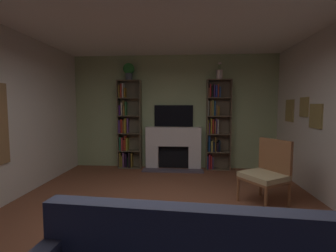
{
  "coord_description": "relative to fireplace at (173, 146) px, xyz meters",
  "views": [
    {
      "loc": [
        0.32,
        -2.89,
        1.57
      ],
      "look_at": [
        0.0,
        1.28,
        1.22
      ],
      "focal_mm": 25.84,
      "sensor_mm": 36.0,
      "label": 1
    }
  ],
  "objects": [
    {
      "name": "bookshelf_left",
      "position": [
        -1.17,
        0.03,
        0.45
      ],
      "size": [
        0.58,
        0.27,
        2.2
      ],
      "color": "brown",
      "rests_on": "ground_plane"
    },
    {
      "name": "bookshelf_right",
      "position": [
        1.04,
        0.03,
        0.54
      ],
      "size": [
        0.58,
        0.27,
        2.2
      ],
      "color": "brown",
      "rests_on": "ground_plane"
    },
    {
      "name": "vase_with_flowers",
      "position": [
        1.1,
        -0.02,
        1.78
      ],
      "size": [
        0.15,
        0.15,
        0.41
      ],
      "color": "beige",
      "rests_on": "bookshelf_right"
    },
    {
      "name": "armchair",
      "position": [
        1.62,
        -2.05,
        -0.04
      ],
      "size": [
        0.8,
        0.81,
        1.03
      ],
      "color": "brown",
      "rests_on": "ground_plane"
    },
    {
      "name": "potted_plant",
      "position": [
        -1.1,
        -0.02,
        1.89
      ],
      "size": [
        0.28,
        0.28,
        0.42
      ],
      "color": "#464D5D",
      "rests_on": "bookshelf_left"
    },
    {
      "name": "fireplace",
      "position": [
        0.0,
        0.0,
        0.0
      ],
      "size": [
        1.47,
        0.55,
        1.05
      ],
      "color": "white",
      "rests_on": "ground_plane"
    },
    {
      "name": "tv",
      "position": [
        0.0,
        0.1,
        0.76
      ],
      "size": [
        0.97,
        0.06,
        0.53
      ],
      "primitive_type": "cube",
      "color": "black",
      "rests_on": "fireplace"
    },
    {
      "name": "ground_plane",
      "position": [
        0.0,
        -3.08,
        -0.56
      ],
      "size": [
        7.69,
        7.69,
        0.0
      ],
      "primitive_type": "plane",
      "color": "brown"
    },
    {
      "name": "wall_back_accent",
      "position": [
        0.0,
        0.16,
        0.86
      ],
      "size": [
        5.2,
        0.06,
        2.83
      ],
      "primitive_type": "cube",
      "color": "#9FB380",
      "rests_on": "ground_plane"
    }
  ]
}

